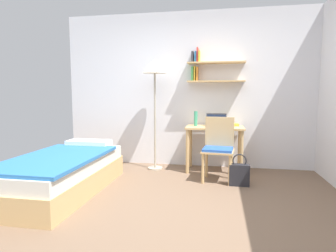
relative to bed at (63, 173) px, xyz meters
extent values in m
plane|color=brown|center=(1.45, -0.36, -0.24)|extent=(5.28, 5.28, 0.00)
cube|color=white|center=(1.45, 1.66, 1.06)|extent=(4.40, 0.05, 2.60)
cube|color=tan|center=(1.86, 1.53, 1.20)|extent=(0.92, 0.22, 0.02)
cube|color=#4CA856|center=(1.48, 1.56, 1.33)|extent=(0.03, 0.12, 0.23)
cube|color=gold|center=(1.52, 1.56, 1.33)|extent=(0.03, 0.13, 0.24)
cube|color=orange|center=(1.56, 1.55, 1.32)|extent=(0.02, 0.16, 0.22)
cube|color=tan|center=(1.86, 1.53, 1.50)|extent=(0.92, 0.22, 0.02)
cube|color=#333338|center=(1.48, 1.56, 1.60)|extent=(0.03, 0.13, 0.18)
cube|color=#3384C6|center=(1.53, 1.56, 1.60)|extent=(0.03, 0.13, 0.18)
cube|color=#D13D38|center=(1.56, 1.55, 1.63)|extent=(0.02, 0.14, 0.24)
cube|color=gold|center=(1.59, 1.55, 1.60)|extent=(0.02, 0.16, 0.18)
cube|color=tan|center=(0.00, -0.01, -0.10)|extent=(0.91, 1.93, 0.28)
cube|color=silver|center=(0.00, -0.01, 0.12)|extent=(0.88, 1.87, 0.16)
cube|color=#2D70B7|center=(0.00, -0.12, 0.22)|extent=(0.93, 1.59, 0.04)
cube|color=white|center=(0.00, 0.75, 0.25)|extent=(0.64, 0.28, 0.10)
cube|color=tan|center=(1.86, 1.34, 0.46)|extent=(0.90, 0.51, 0.03)
cylinder|color=tan|center=(1.46, 1.13, 0.11)|extent=(0.06, 0.06, 0.69)
cylinder|color=tan|center=(2.27, 1.13, 0.11)|extent=(0.06, 0.06, 0.69)
cylinder|color=tan|center=(1.46, 1.55, 0.11)|extent=(0.06, 0.06, 0.69)
cylinder|color=tan|center=(2.27, 1.55, 0.11)|extent=(0.06, 0.06, 0.69)
cube|color=tan|center=(1.92, 0.80, 0.19)|extent=(0.47, 0.44, 0.03)
cube|color=blue|center=(1.92, 0.80, 0.22)|extent=(0.43, 0.41, 0.04)
cube|color=tan|center=(1.94, 0.98, 0.45)|extent=(0.41, 0.08, 0.42)
cylinder|color=tan|center=(1.72, 0.65, -0.03)|extent=(0.04, 0.04, 0.42)
cylinder|color=tan|center=(2.09, 0.62, -0.03)|extent=(0.04, 0.04, 0.42)
cylinder|color=tan|center=(1.76, 0.98, -0.03)|extent=(0.04, 0.04, 0.42)
cylinder|color=tan|center=(2.12, 0.95, -0.03)|extent=(0.04, 0.04, 0.42)
cylinder|color=#B2A893|center=(0.90, 1.29, -0.23)|extent=(0.24, 0.24, 0.02)
cylinder|color=#B2A893|center=(0.90, 1.29, 0.56)|extent=(0.03, 0.03, 1.54)
cone|color=silver|center=(0.90, 1.29, 1.44)|extent=(0.39, 0.39, 0.22)
cube|color=black|center=(1.88, 1.31, 0.49)|extent=(0.33, 0.22, 0.01)
cube|color=black|center=(1.88, 1.38, 0.59)|extent=(0.32, 0.08, 0.19)
cube|color=black|center=(1.88, 1.37, 0.59)|extent=(0.29, 0.07, 0.16)
cylinder|color=#42A87F|center=(1.56, 1.35, 0.60)|extent=(0.06, 0.06, 0.24)
cube|color=silver|center=(2.15, 1.29, 0.49)|extent=(0.18, 0.23, 0.02)
cube|color=gold|center=(2.15, 1.30, 0.52)|extent=(0.16, 0.19, 0.03)
cube|color=#232328|center=(2.21, 0.66, -0.09)|extent=(0.27, 0.12, 0.29)
torus|color=#232328|center=(2.21, 0.66, 0.10)|extent=(0.19, 0.02, 0.19)
camera|label=1|loc=(1.94, -3.19, 0.99)|focal=30.31mm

